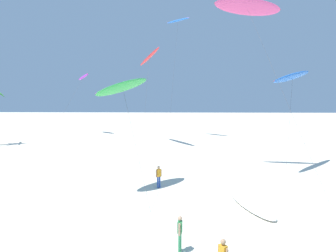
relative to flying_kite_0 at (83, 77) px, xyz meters
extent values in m
ellipsoid|color=purple|center=(0.00, 0.00, 0.00)|extent=(3.87, 4.50, 1.83)
ellipsoid|color=red|center=(0.00, 0.00, 0.04)|extent=(3.45, 4.09, 1.23)
cylinder|color=#4C4C51|center=(-1.91, -3.93, -5.74)|extent=(3.84, 7.88, 11.27)
ellipsoid|color=red|center=(14.47, -13.29, 1.88)|extent=(4.44, 8.31, 2.25)
ellipsoid|color=#EA5193|center=(14.47, -13.29, 1.92)|extent=(3.95, 8.17, 1.91)
cylinder|color=#4C4C51|center=(14.41, -17.58, -4.79)|extent=(0.14, 8.59, 13.17)
ellipsoid|color=green|center=(14.75, -35.66, -3.49)|extent=(4.21, 4.82, 2.22)
ellipsoid|color=purple|center=(14.75, -35.66, -3.46)|extent=(3.55, 4.12, 1.59)
cylinder|color=#4C4C51|center=(16.01, -37.94, -7.47)|extent=(2.53, 4.58, 7.82)
ellipsoid|color=blue|center=(18.76, -4.47, 9.53)|extent=(4.73, 4.55, 0.74)
ellipsoid|color=#EA5193|center=(18.76, -4.47, 9.56)|extent=(4.32, 4.10, 0.41)
cylinder|color=#4C4C51|center=(18.02, -7.73, -0.97)|extent=(1.51, 6.54, 20.82)
ellipsoid|color=blue|center=(30.04, -28.60, -2.21)|extent=(6.05, 6.45, 2.23)
ellipsoid|color=red|center=(30.04, -28.60, -2.18)|extent=(5.84, 6.17, 1.74)
cylinder|color=#4C4C51|center=(28.92, -31.19, -6.83)|extent=(2.27, 5.19, 9.09)
ellipsoid|color=#EA5193|center=(25.52, -28.41, 4.46)|extent=(6.33, 1.76, 2.34)
ellipsoid|color=red|center=(25.52, -28.41, 4.49)|extent=(6.37, 0.99, 1.41)
cylinder|color=#4C4C51|center=(27.36, -33.23, -3.50)|extent=(3.70, 9.66, 15.75)
ellipsoid|color=white|center=(23.74, -38.99, -11.24)|extent=(2.72, 5.51, 0.26)
ellipsoid|color=black|center=(23.74, -38.99, -11.22)|extent=(1.78, 2.62, 0.16)
cylinder|color=#284CA3|center=(17.49, -35.15, -10.93)|extent=(0.14, 0.14, 0.88)
cylinder|color=#284CA3|center=(17.35, -35.23, -10.93)|extent=(0.14, 0.14, 0.88)
cube|color=orange|center=(17.42, -35.19, -10.19)|extent=(0.36, 0.32, 0.61)
cylinder|color=tan|center=(17.60, -35.08, -10.23)|extent=(0.09, 0.09, 0.56)
cylinder|color=tan|center=(17.24, -35.29, -10.23)|extent=(0.09, 0.09, 0.56)
sphere|color=tan|center=(17.42, -35.19, -9.75)|extent=(0.21, 0.21, 0.21)
cylinder|color=tan|center=(20.54, -46.81, -10.21)|extent=(0.09, 0.09, 0.56)
sphere|color=tan|center=(20.67, -46.97, -9.74)|extent=(0.21, 0.21, 0.21)
cylinder|color=#338E56|center=(19.04, -44.82, -10.92)|extent=(0.14, 0.14, 0.90)
cylinder|color=#338E56|center=(19.06, -44.66, -10.92)|extent=(0.14, 0.14, 0.90)
cube|color=#338C4C|center=(19.05, -44.74, -10.20)|extent=(0.23, 0.32, 0.53)
cylinder|color=tan|center=(19.03, -44.95, -10.24)|extent=(0.09, 0.09, 0.56)
cylinder|color=tan|center=(19.08, -44.53, -10.24)|extent=(0.09, 0.09, 0.56)
sphere|color=tan|center=(19.05, -44.74, -9.80)|extent=(0.21, 0.21, 0.21)
camera|label=1|loc=(18.98, -57.45, -4.40)|focal=30.95mm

